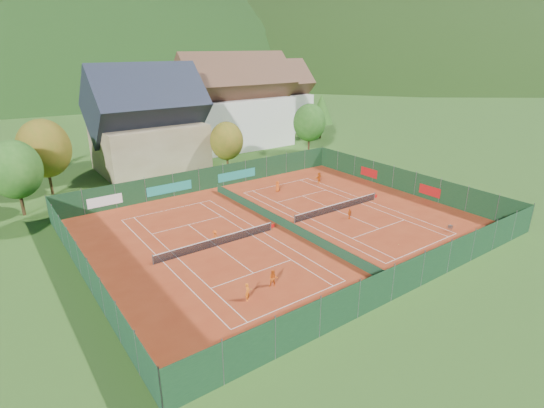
{
  "coord_description": "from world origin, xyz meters",
  "views": [
    {
      "loc": [
        -25.28,
        -33.09,
        18.27
      ],
      "look_at": [
        0.0,
        2.0,
        2.0
      ],
      "focal_mm": 28.0,
      "sensor_mm": 36.0,
      "label": 1
    }
  ],
  "objects": [
    {
      "name": "fence_west",
      "position": [
        -20.0,
        0.0,
        1.5
      ],
      "size": [
        0.04,
        32.0,
        3.0
      ],
      "color": "#143922",
      "rests_on": "ground"
    },
    {
      "name": "loose_ball_0",
      "position": [
        -9.58,
        -8.42,
        0.03
      ],
      "size": [
        0.07,
        0.07,
        0.07
      ],
      "primitive_type": "sphere",
      "color": "#CCD833",
      "rests_on": "ground"
    },
    {
      "name": "ground",
      "position": [
        0.0,
        0.0,
        -0.02
      ],
      "size": [
        600.0,
        600.0,
        0.0
      ],
      "primitive_type": "plane",
      "color": "#2C581B",
      "rests_on": "ground"
    },
    {
      "name": "court_divider",
      "position": [
        0.0,
        0.0,
        0.5
      ],
      "size": [
        0.03,
        28.8,
        1.0
      ],
      "color": "#163D25",
      "rests_on": "ground"
    },
    {
      "name": "tree_west_mid",
      "position": [
        -18.0,
        26.0,
        6.07
      ],
      "size": [
        6.44,
        6.44,
        9.78
      ],
      "color": "#4C311B",
      "rests_on": "ground"
    },
    {
      "name": "mountain_backdrop",
      "position": [
        28.54,
        233.48,
        -39.64
      ],
      "size": [
        820.0,
        530.0,
        242.0
      ],
      "color": "black",
      "rests_on": "ground"
    },
    {
      "name": "clay_pad",
      "position": [
        0.0,
        0.0,
        0.01
      ],
      "size": [
        40.0,
        32.0,
        0.01
      ],
      "primitive_type": "cube",
      "color": "#A23417",
      "rests_on": "ground"
    },
    {
      "name": "loose_ball_3",
      "position": [
        -1.82,
        7.0,
        0.03
      ],
      "size": [
        0.07,
        0.07,
        0.07
      ],
      "primitive_type": "sphere",
      "color": "#CCD833",
      "rests_on": "ground"
    },
    {
      "name": "player_left_near",
      "position": [
        -10.59,
        -9.53,
        0.73
      ],
      "size": [
        0.63,
        0.62,
        1.47
      ],
      "primitive_type": "imported",
      "rotation": [
        0.0,
        0.0,
        0.75
      ],
      "color": "orange",
      "rests_on": "ground"
    },
    {
      "name": "player_right_far_a",
      "position": [
        6.47,
        9.75,
        0.73
      ],
      "size": [
        0.74,
        0.5,
        1.46
      ],
      "primitive_type": "imported",
      "rotation": [
        0.0,
        0.0,
        3.09
      ],
      "color": "#DA5313",
      "rests_on": "ground"
    },
    {
      "name": "tennis_net_left",
      "position": [
        -7.85,
        0.0,
        0.51
      ],
      "size": [
        13.3,
        0.1,
        1.02
      ],
      "color": "#59595B",
      "rests_on": "ground"
    },
    {
      "name": "ball_hopper",
      "position": [
        13.4,
        -11.16,
        0.56
      ],
      "size": [
        0.34,
        0.34,
        0.8
      ],
      "color": "slate",
      "rests_on": "ground"
    },
    {
      "name": "tree_west_front",
      "position": [
        -22.0,
        20.0,
        5.39
      ],
      "size": [
        5.72,
        5.72,
        8.69
      ],
      "color": "#402B17",
      "rests_on": "ground"
    },
    {
      "name": "player_left_mid",
      "position": [
        -7.88,
        -9.12,
        0.75
      ],
      "size": [
        0.92,
        0.87,
        1.51
      ],
      "primitive_type": "imported",
      "rotation": [
        0.0,
        0.0,
        -0.57
      ],
      "color": "#E05B13",
      "rests_on": "ground"
    },
    {
      "name": "fence_south",
      "position": [
        0.0,
        -16.0,
        1.5
      ],
      "size": [
        40.0,
        0.04,
        3.0
      ],
      "color": "#13351C",
      "rests_on": "ground"
    },
    {
      "name": "fence_north",
      "position": [
        -0.46,
        15.99,
        1.47
      ],
      "size": [
        40.0,
        0.1,
        3.0
      ],
      "color": "#12331A",
      "rests_on": "ground"
    },
    {
      "name": "player_right_far_b",
      "position": [
        13.4,
        9.31,
        0.77
      ],
      "size": [
        1.49,
        0.73,
        1.54
      ],
      "primitive_type": "imported",
      "rotation": [
        0.0,
        0.0,
        3.34
      ],
      "color": "#D96013",
      "rests_on": "ground"
    },
    {
      "name": "tree_east_mid",
      "position": [
        34.0,
        32.0,
        6.06
      ],
      "size": [
        5.04,
        5.04,
        9.0
      ],
      "color": "#453018",
      "rests_on": "ground"
    },
    {
      "name": "hotel_block_a",
      "position": [
        16.0,
        36.0,
        7.38
      ],
      "size": [
        21.6,
        11.0,
        17.25
      ],
      "color": "silver",
      "rests_on": "ground"
    },
    {
      "name": "tree_east_front",
      "position": [
        24.0,
        24.0,
        5.39
      ],
      "size": [
        5.72,
        5.72,
        8.69
      ],
      "color": "#412617",
      "rests_on": "ground"
    },
    {
      "name": "hotel_block_b",
      "position": [
        30.0,
        44.0,
        6.62
      ],
      "size": [
        17.28,
        10.0,
        15.5
      ],
      "color": "silver",
      "rests_on": "ground"
    },
    {
      "name": "player_left_far",
      "position": [
        -7.8,
        0.76,
        0.68
      ],
      "size": [
        0.94,
        0.62,
        1.35
      ],
      "primitive_type": "imported",
      "rotation": [
        0.0,
        0.0,
        3.29
      ],
      "color": "#DC4F13",
      "rests_on": "ground"
    },
    {
      "name": "loose_ball_1",
      "position": [
        6.49,
        -10.08,
        0.03
      ],
      "size": [
        0.07,
        0.07,
        0.07
      ],
      "primitive_type": "sphere",
      "color": "#CCD833",
      "rests_on": "ground"
    },
    {
      "name": "court_markings_right",
      "position": [
        8.0,
        0.0,
        0.01
      ],
      "size": [
        11.03,
        23.83,
        0.0
      ],
      "color": "white",
      "rests_on": "ground"
    },
    {
      "name": "tree_east_back",
      "position": [
        26.0,
        40.0,
        6.74
      ],
      "size": [
        7.15,
        7.15,
        10.86
      ],
      "color": "#473119",
      "rests_on": "ground"
    },
    {
      "name": "fence_east",
      "position": [
        20.0,
        0.05,
        1.48
      ],
      "size": [
        0.09,
        32.0,
        3.0
      ],
      "color": "#13351A",
      "rests_on": "ground"
    },
    {
      "name": "player_right_near",
      "position": [
        7.36,
        -2.57,
        0.62
      ],
      "size": [
        0.79,
        0.54,
        1.24
      ],
      "primitive_type": "imported",
      "rotation": [
        0.0,
        0.0,
        0.36
      ],
      "color": "#E05E13",
      "rests_on": "ground"
    },
    {
      "name": "tennis_net_right",
      "position": [
        8.15,
        0.0,
        0.51
      ],
      "size": [
        13.3,
        0.1,
        1.02
      ],
      "color": "#59595B",
      "rests_on": "ground"
    },
    {
      "name": "tree_center",
      "position": [
        6.0,
        22.0,
        4.72
      ],
      "size": [
        5.01,
        5.01,
        7.6
      ],
      "color": "#4A351A",
      "rests_on": "ground"
    },
    {
      "name": "court_markings_left",
      "position": [
        -8.0,
        0.0,
        0.01
      ],
      "size": [
        11.03,
        23.83,
        0.0
      ],
      "color": "white",
      "rests_on": "ground"
    },
    {
      "name": "loose_ball_4",
      "position": [
        11.15,
        -2.07,
        0.03
      ],
      "size": [
        0.07,
        0.07,
        0.07
      ],
      "primitive_type": "sphere",
      "color": "#CCD833",
      "rests_on": "ground"
    },
    {
      "name": "loose_ball_2",
      "position": [
        -0.45,
        1.23,
        0.03
      ],
      "size": [
        0.07,
        0.07,
        0.07
      ],
      "primitive_type": "sphere",
      "color": "#CCD833",
      "rests_on": "ground"
    },
    {
      "name": "chalet",
      "position": [
        -3.0,
        30.0,
        6.62
      ],
      "size": [
        16.2,
        12.0,
        16.0
      ],
      "color": "tan",
      "rests_on": "ground"
    }
  ]
}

